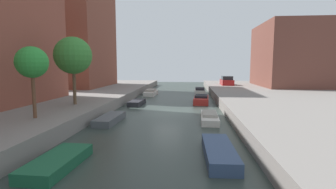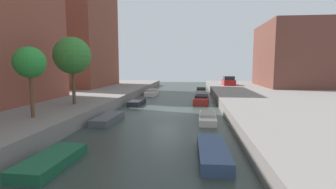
% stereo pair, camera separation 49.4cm
% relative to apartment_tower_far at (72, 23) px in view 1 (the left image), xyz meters
% --- Properties ---
extents(ground_plane, '(84.00, 84.00, 0.00)m').
position_rel_apartment_tower_far_xyz_m(ground_plane, '(16.00, -15.84, -10.66)').
color(ground_plane, '#2D3833').
extents(quay_left, '(20.00, 64.00, 1.00)m').
position_rel_apartment_tower_far_xyz_m(quay_left, '(1.00, -15.84, -10.16)').
color(quay_left, gray).
rests_on(quay_left, ground_plane).
extents(apartment_tower_far, '(10.00, 12.61, 19.32)m').
position_rel_apartment_tower_far_xyz_m(apartment_tower_far, '(0.00, 0.00, 0.00)').
color(apartment_tower_far, brown).
rests_on(apartment_tower_far, quay_left).
extents(low_block_right, '(10.00, 12.43, 9.62)m').
position_rel_apartment_tower_far_xyz_m(low_block_right, '(34.00, 3.00, -4.85)').
color(low_block_right, brown).
rests_on(low_block_right, quay_right).
extents(street_tree_1, '(1.91, 1.91, 4.37)m').
position_rel_apartment_tower_far_xyz_m(street_tree_1, '(8.53, -23.39, -6.28)').
color(street_tree_1, brown).
rests_on(street_tree_1, quay_left).
extents(street_tree_2, '(3.03, 3.03, 5.55)m').
position_rel_apartment_tower_far_xyz_m(street_tree_2, '(8.53, -17.94, -5.65)').
color(street_tree_2, brown).
rests_on(street_tree_2, quay_left).
extents(parked_car, '(1.84, 4.01, 1.49)m').
position_rel_apartment_tower_far_xyz_m(parked_car, '(24.16, 4.35, -9.03)').
color(parked_car, maroon).
rests_on(parked_car, quay_right).
extents(moored_boat_left_1, '(1.62, 3.64, 0.47)m').
position_rel_apartment_tower_far_xyz_m(moored_boat_left_1, '(12.59, -28.27, -10.42)').
color(moored_boat_left_1, '#195638').
rests_on(moored_boat_left_1, ground_plane).
extents(moored_boat_left_2, '(1.43, 3.98, 0.50)m').
position_rel_apartment_tower_far_xyz_m(moored_boat_left_2, '(12.13, -19.94, -10.41)').
color(moored_boat_left_2, '#4C5156').
rests_on(moored_boat_left_2, ground_plane).
extents(moored_boat_left_3, '(1.44, 3.28, 0.50)m').
position_rel_apartment_tower_far_xyz_m(moored_boat_left_3, '(12.39, -11.65, -10.41)').
color(moored_boat_left_3, '#232328').
rests_on(moored_boat_left_3, ground_plane).
extents(moored_boat_left_4, '(1.50, 4.42, 0.85)m').
position_rel_apartment_tower_far_xyz_m(moored_boat_left_4, '(12.52, -2.67, -10.29)').
color(moored_boat_left_4, beige).
rests_on(moored_boat_left_4, ground_plane).
extents(moored_boat_right_1, '(1.39, 4.26, 0.55)m').
position_rel_apartment_tower_far_xyz_m(moored_boat_right_1, '(19.40, -26.59, -10.38)').
color(moored_boat_right_1, '#33476B').
rests_on(moored_boat_right_1, ground_plane).
extents(moored_boat_right_2, '(1.42, 4.38, 0.68)m').
position_rel_apartment_tower_far_xyz_m(moored_boat_right_2, '(19.56, -18.77, -10.37)').
color(moored_boat_right_2, beige).
rests_on(moored_boat_right_2, ground_plane).
extents(moored_boat_right_3, '(1.90, 4.30, 0.90)m').
position_rel_apartment_tower_far_xyz_m(moored_boat_right_3, '(19.35, -9.61, -10.26)').
color(moored_boat_right_3, maroon).
rests_on(moored_boat_right_3, ground_plane).
extents(moored_boat_right_4, '(1.56, 3.75, 0.97)m').
position_rel_apartment_tower_far_xyz_m(moored_boat_right_4, '(19.54, -0.63, -10.25)').
color(moored_boat_right_4, beige).
rests_on(moored_boat_right_4, ground_plane).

